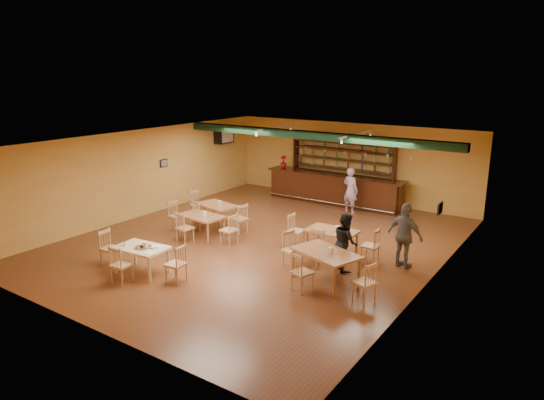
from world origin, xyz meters
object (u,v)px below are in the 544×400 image
Objects in this scene: dining_table_d at (325,267)px; dining_table_b at (332,242)px; patron_right_a at (346,242)px; near_table at (142,260)px; dining_table_a at (217,215)px; dining_table_c at (202,226)px; bar_counter at (334,189)px; patron_bar at (350,190)px.

dining_table_b is at bearing 132.08° from dining_table_d.
patron_right_a reaches higher than dining_table_d.
near_table is at bearing -134.43° from dining_table_d.
dining_table_a is 1.29m from dining_table_c.
dining_table_c is 0.88× the size of dining_table_d.
near_table is (-0.87, -8.71, -0.22)m from bar_counter.
bar_counter reaches higher than near_table.
bar_counter is 4.97m from dining_table_a.
patron_right_a is (2.15, -4.82, -0.08)m from patron_bar.
dining_table_c is at bearing -104.55° from bar_counter.
patron_bar is at bearing -16.84° from patron_right_a.
patron_right_a is at bearing 6.36° from dining_table_c.
dining_table_d is 1.06× the size of patron_right_a.
patron_bar reaches higher than patron_right_a.
patron_bar is at bearing 108.10° from dining_table_b.
dining_table_d reaches higher than near_table.
dining_table_d is 1.22× the size of near_table.
dining_table_b is at bearing 44.95° from near_table.
near_table is 0.87× the size of patron_right_a.
bar_counter is 3.48× the size of dining_table_d.
dining_table_b is 0.92× the size of patron_right_a.
patron_bar is at bearing 67.20° from dining_table_c.
dining_table_b is 0.83× the size of patron_bar.
dining_table_b is 0.87× the size of dining_table_d.
dining_table_a is 4.26m from near_table.
dining_table_c is at bearing 50.89° from patron_right_a.
dining_table_b is 0.99× the size of dining_table_c.
dining_table_c is (0.41, -1.22, 0.00)m from dining_table_a.
dining_table_d is at bearing -64.34° from bar_counter.
dining_table_c is at bearing -58.99° from dining_table_a.
patron_right_a is (4.72, 0.15, 0.40)m from dining_table_c.
dining_table_a is 1.00× the size of dining_table_b.
dining_table_c is at bearing 97.63° from near_table.
dining_table_d reaches higher than dining_table_b.
dining_table_a is at bearing 65.27° from patron_bar.
bar_counter is at bearing 116.04° from dining_table_b.
patron_bar reaches higher than bar_counter.
patron_bar is (2.98, 3.75, 0.48)m from dining_table_a.
patron_bar is 1.10× the size of patron_right_a.
dining_table_d is at bearing -67.29° from dining_table_b.
bar_counter is 3.35× the size of patron_bar.
dining_table_d is 0.96× the size of patron_bar.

